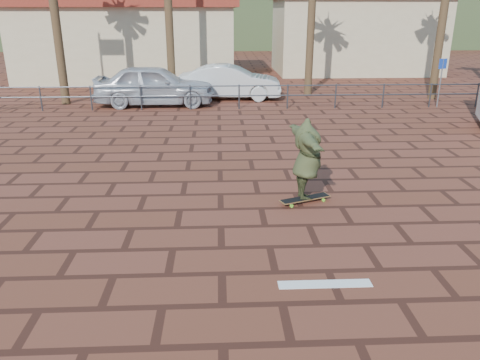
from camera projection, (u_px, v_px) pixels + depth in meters
name	position (u px, v px, depth m)	size (l,w,h in m)	color
ground	(270.00, 247.00, 8.07)	(120.00, 120.00, 0.00)	brown
paint_stripe	(325.00, 284.00, 6.97)	(1.40, 0.22, 0.01)	white
guardrail	(239.00, 93.00, 19.10)	(24.06, 0.06, 1.00)	#47494F
building_west	(131.00, 38.00, 27.68)	(12.60, 7.60, 4.50)	beige
building_east	(355.00, 32.00, 30.08)	(10.60, 6.60, 5.00)	beige
hill_front	(225.00, 18.00, 53.98)	(70.00, 18.00, 6.00)	#384C28
hill_back	(48.00, 9.00, 58.32)	(35.00, 14.00, 8.00)	#384C28
longboard	(305.00, 199.00, 9.90)	(1.14, 0.65, 0.11)	olive
skateboarder	(307.00, 159.00, 9.60)	(2.11, 0.57, 1.72)	#3C4324
car_silver	(155.00, 85.00, 19.83)	(2.02, 5.02, 1.71)	#B8B9C0
car_white	(230.00, 82.00, 21.31)	(1.62, 4.65, 1.53)	silver
street_sign	(442.00, 74.00, 19.22)	(0.38, 0.19, 1.99)	gray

